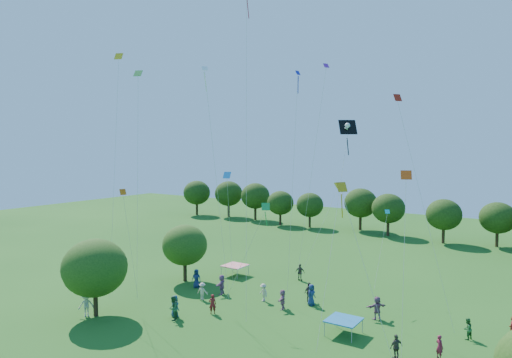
# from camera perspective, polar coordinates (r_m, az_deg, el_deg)

# --- Properties ---
(near_tree_west) EXTENTS (4.97, 4.97, 6.06)m
(near_tree_west) POSITION_cam_1_polar(r_m,az_deg,el_deg) (38.04, -19.51, -10.42)
(near_tree_west) COLOR #422B19
(near_tree_west) RESTS_ON ground
(near_tree_north) EXTENTS (4.39, 4.39, 5.56)m
(near_tree_north) POSITION_cam_1_polar(r_m,az_deg,el_deg) (45.57, -8.90, -8.16)
(near_tree_north) COLOR #422B19
(near_tree_north) RESTS_ON ground
(treeline) EXTENTS (88.01, 8.77, 6.77)m
(treeline) POSITION_cam_1_polar(r_m,az_deg,el_deg) (70.10, 17.85, -3.60)
(treeline) COLOR #422B19
(treeline) RESTS_ON ground
(tent_red_stripe) EXTENTS (2.20, 2.20, 1.10)m
(tent_red_stripe) POSITION_cam_1_polar(r_m,az_deg,el_deg) (47.50, -2.65, -10.76)
(tent_red_stripe) COLOR red
(tent_red_stripe) RESTS_ON ground
(tent_blue) EXTENTS (2.20, 2.20, 1.10)m
(tent_blue) POSITION_cam_1_polar(r_m,az_deg,el_deg) (34.00, 10.90, -16.93)
(tent_blue) COLOR #1968A4
(tent_blue) RESTS_ON ground
(crowd_person_0) EXTENTS (0.61, 0.94, 1.78)m
(crowd_person_0) POSITION_cam_1_polar(r_m,az_deg,el_deg) (39.36, 6.93, -14.17)
(crowd_person_0) COLOR navy
(crowd_person_0) RESTS_ON ground
(crowd_person_1) EXTENTS (0.66, 0.60, 1.49)m
(crowd_person_1) POSITION_cam_1_polar(r_m,az_deg,el_deg) (32.30, 21.96, -18.87)
(crowd_person_1) COLOR maroon
(crowd_person_1) RESTS_ON ground
(crowd_person_2) EXTENTS (0.83, 1.03, 1.84)m
(crowd_person_2) POSITION_cam_1_polar(r_m,az_deg,el_deg) (36.56, -10.32, -15.59)
(crowd_person_2) COLOR #255632
(crowd_person_2) RESTS_ON ground
(crowd_person_3) EXTENTS (1.05, 0.65, 1.49)m
(crowd_person_3) POSITION_cam_1_polar(r_m,az_deg,el_deg) (40.72, -6.72, -13.75)
(crowd_person_3) COLOR beige
(crowd_person_3) RESTS_ON ground
(crowd_person_4) EXTENTS (0.86, 1.00, 1.57)m
(crowd_person_4) POSITION_cam_1_polar(r_m,az_deg,el_deg) (31.33, 17.13, -19.41)
(crowd_person_4) COLOR #463F38
(crowd_person_4) RESTS_ON ground
(crowd_person_5) EXTENTS (1.00, 1.75, 1.77)m
(crowd_person_5) POSITION_cam_1_polar(r_m,az_deg,el_deg) (41.91, -4.32, -13.01)
(crowd_person_5) COLOR #9E5C90
(crowd_person_5) RESTS_ON ground
(crowd_person_6) EXTENTS (0.90, 0.61, 1.68)m
(crowd_person_6) POSITION_cam_1_polar(r_m,az_deg,el_deg) (37.21, -10.10, -15.37)
(crowd_person_6) COLOR navy
(crowd_person_6) RESTS_ON ground
(crowd_person_7) EXTENTS (0.68, 0.67, 1.57)m
(crowd_person_7) POSITION_cam_1_polar(r_m,az_deg,el_deg) (37.43, -5.46, -15.29)
(crowd_person_7) COLOR maroon
(crowd_person_7) RESTS_ON ground
(crowd_person_9) EXTENTS (1.09, 0.79, 1.52)m
(crowd_person_9) POSITION_cam_1_polar(r_m,az_deg,el_deg) (40.05, 0.93, -14.00)
(crowd_person_9) COLOR beige
(crowd_person_9) RESTS_ON ground
(crowd_person_10) EXTENTS (1.01, 0.55, 1.64)m
(crowd_person_10) POSITION_cam_1_polar(r_m,az_deg,el_deg) (46.06, 5.54, -11.53)
(crowd_person_10) COLOR #423A35
(crowd_person_10) RESTS_ON ground
(crowd_person_11) EXTENTS (1.52, 1.65, 1.78)m
(crowd_person_11) POSITION_cam_1_polar(r_m,az_deg,el_deg) (37.33, 14.89, -15.29)
(crowd_person_11) COLOR #864E73
(crowd_person_11) RESTS_ON ground
(crowd_person_12) EXTENTS (0.98, 0.78, 1.75)m
(crowd_person_12) POSITION_cam_1_polar(r_m,az_deg,el_deg) (43.98, -7.46, -12.23)
(crowd_person_12) COLOR navy
(crowd_person_12) RESTS_ON ground
(crowd_person_13) EXTENTS (0.51, 0.69, 1.68)m
(crowd_person_13) POSITION_cam_1_polar(r_m,az_deg,el_deg) (36.97, 29.38, -15.96)
(crowd_person_13) COLOR maroon
(crowd_person_13) RESTS_ON ground
(crowd_person_14) EXTENTS (0.68, 0.83, 1.47)m
(crowd_person_14) POSITION_cam_1_polar(r_m,az_deg,el_deg) (35.86, 24.91, -16.62)
(crowd_person_14) COLOR #2A6430
(crowd_person_14) RESTS_ON ground
(crowd_person_15) EXTENTS (1.17, 1.24, 1.80)m
(crowd_person_15) POSITION_cam_1_polar(r_m,az_deg,el_deg) (39.02, -20.45, -14.54)
(crowd_person_15) COLOR beige
(crowd_person_15) RESTS_ON ground
(crowd_person_16) EXTENTS (0.71, 1.07, 1.67)m
(crowd_person_16) POSITION_cam_1_polar(r_m,az_deg,el_deg) (40.17, 6.63, -13.87)
(crowd_person_16) COLOR #48433A
(crowd_person_16) RESTS_ON ground
(crowd_person_17) EXTENTS (0.99, 1.61, 1.62)m
(crowd_person_17) POSITION_cam_1_polar(r_m,az_deg,el_deg) (38.27, 3.33, -14.80)
(crowd_person_17) COLOR #AB6488
(crowd_person_17) RESTS_ON ground
(pirate_kite) EXTENTS (1.67, 7.34, 13.74)m
(pirate_kite) POSITION_cam_1_polar(r_m,az_deg,el_deg) (32.15, 11.31, 5.92)
(pirate_kite) COLOR black
(red_high_kite) EXTENTS (4.21, 6.05, 25.82)m
(red_high_kite) POSITION_cam_1_polar(r_m,az_deg,el_deg) (36.60, -1.19, 16.96)
(red_high_kite) COLOR red
(small_kite_0) EXTENTS (4.58, 1.53, 15.51)m
(small_kite_0) POSITION_cam_1_polar(r_m,az_deg,el_deg) (32.65, 18.63, 3.77)
(small_kite_0) COLOR red
(small_kite_1) EXTENTS (2.37, 3.38, 8.99)m
(small_kite_1) POSITION_cam_1_polar(r_m,az_deg,el_deg) (33.53, -15.87, -4.82)
(small_kite_1) COLOR #FF5E0D
(small_kite_2) EXTENTS (4.06, 1.54, 9.94)m
(small_kite_2) POSITION_cam_1_polar(r_m,az_deg,el_deg) (25.06, 11.62, -4.63)
(small_kite_2) COLOR orange
(small_kite_3) EXTENTS (0.85, 1.28, 17.88)m
(small_kite_3) POSITION_cam_1_polar(r_m,az_deg,el_deg) (37.21, -14.55, 7.22)
(small_kite_3) COLOR #177F2B
(small_kite_4) EXTENTS (0.68, 1.32, 9.81)m
(small_kite_4) POSITION_cam_1_polar(r_m,az_deg,el_deg) (37.84, -3.54, -1.57)
(small_kite_4) COLOR blue
(small_kite_5) EXTENTS (3.01, 0.57, 19.06)m
(small_kite_5) POSITION_cam_1_polar(r_m,az_deg,el_deg) (40.67, 7.71, 6.27)
(small_kite_5) COLOR purple
(small_kite_6) EXTENTS (0.48, 2.82, 17.58)m
(small_kite_6) POSITION_cam_1_polar(r_m,az_deg,el_deg) (33.45, -5.57, 5.34)
(small_kite_6) COLOR white
(small_kite_7) EXTENTS (0.57, 4.41, 6.19)m
(small_kite_7) POSITION_cam_1_polar(r_m,az_deg,el_deg) (42.42, 15.80, -5.77)
(small_kite_7) COLOR #0EC2D3
(small_kite_8) EXTENTS (1.03, 2.96, 10.59)m
(small_kite_8) POSITION_cam_1_polar(r_m,az_deg,el_deg) (25.67, 18.16, -3.56)
(small_kite_8) COLOR #F1460E
(small_kite_9) EXTENTS (3.00, 2.49, 8.64)m
(small_kite_9) POSITION_cam_1_polar(r_m,az_deg,el_deg) (41.97, 9.60, -2.26)
(small_kite_9) COLOR yellow
(small_kite_10) EXTENTS (3.06, 3.94, 19.92)m
(small_kite_10) POSITION_cam_1_polar(r_m,az_deg,el_deg) (40.70, -16.98, 9.29)
(small_kite_10) COLOR gold
(small_kite_11) EXTENTS (5.99, 3.47, 8.29)m
(small_kite_11) POSITION_cam_1_polar(r_m,az_deg,el_deg) (30.31, 0.24, -6.00)
(small_kite_11) COLOR #1A903F
(small_kite_12) EXTENTS (0.79, 0.67, 17.96)m
(small_kite_12) POSITION_cam_1_polar(r_m,az_deg,el_deg) (37.12, 4.90, 5.55)
(small_kite_12) COLOR #1219B7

